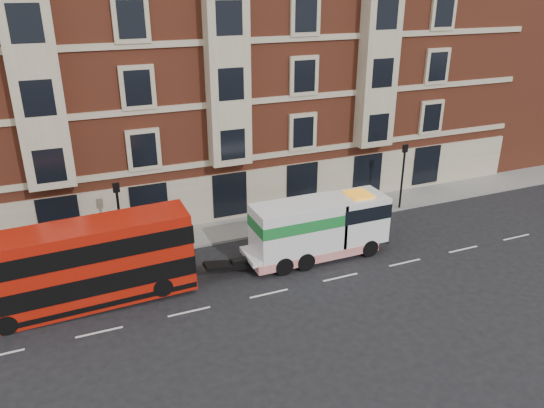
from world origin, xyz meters
The scene contains 8 objects.
ground centered at (0.00, 0.00, 0.00)m, with size 120.00×120.00×0.00m, color black.
sidewalk centered at (0.00, 7.50, 0.07)m, with size 90.00×3.00×0.15m, color slate.
victorian_terrace centered at (0.50, 15.00, 10.07)m, with size 45.00×12.00×20.40m.
lamp_post_west centered at (-6.00, 6.20, 2.68)m, with size 0.35×0.15×4.35m.
lamp_post_east centered at (12.00, 6.20, 2.68)m, with size 0.35×0.15×4.35m.
double_decker_bus centered at (-8.26, 2.43, 2.16)m, with size 10.05×2.31×4.07m.
tow_truck centered at (3.79, 2.43, 1.78)m, with size 8.05×2.38×3.35m.
pedestrian centered at (-8.94, 6.15, 1.07)m, with size 0.67×0.44×1.85m, color #182130.
Camera 1 is at (-8.44, -20.52, 14.12)m, focal length 35.00 mm.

